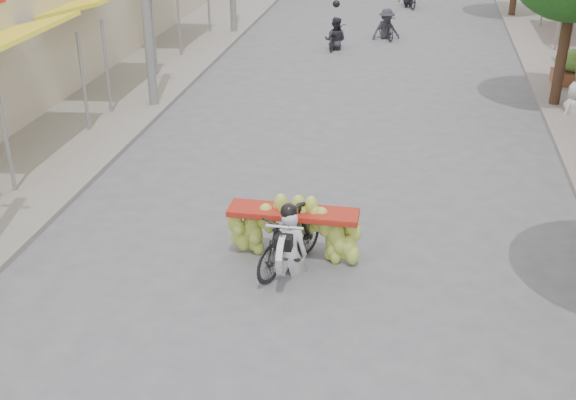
{
  "coord_description": "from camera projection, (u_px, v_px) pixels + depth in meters",
  "views": [
    {
      "loc": [
        1.57,
        -5.96,
        6.39
      ],
      "look_at": [
        -0.36,
        4.74,
        1.1
      ],
      "focal_mm": 45.0,
      "sensor_mm": 36.0,
      "label": 1
    }
  ],
  "objects": [
    {
      "name": "produce_crate_far",
      "position": [
        575.0,
        64.0,
        21.18
      ],
      "size": [
        1.2,
        0.88,
        1.16
      ],
      "color": "brown",
      "rests_on": "ground"
    },
    {
      "name": "sidewalk_left",
      "position": [
        138.0,
        73.0,
        22.68
      ],
      "size": [
        4.0,
        60.0,
        0.12
      ],
      "primitive_type": "cube",
      "color": "gray",
      "rests_on": "ground"
    },
    {
      "name": "bg_motorbike_a",
      "position": [
        336.0,
        27.0,
        25.34
      ],
      "size": [
        0.85,
        1.49,
        1.95
      ],
      "color": "black",
      "rests_on": "ground"
    },
    {
      "name": "banana_motorbike",
      "position": [
        291.0,
        228.0,
        12.03
      ],
      "size": [
        2.21,
        1.95,
        2.09
      ],
      "color": "black",
      "rests_on": "ground"
    },
    {
      "name": "bg_motorbike_b",
      "position": [
        387.0,
        16.0,
        26.65
      ],
      "size": [
        1.19,
        1.59,
        1.95
      ],
      "color": "black",
      "rests_on": "ground"
    }
  ]
}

